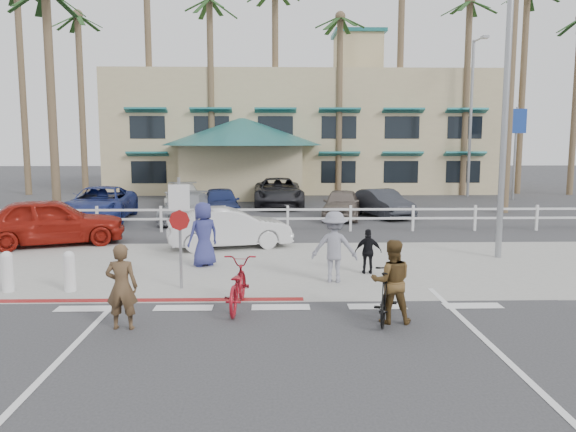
{
  "coord_description": "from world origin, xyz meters",
  "views": [
    {
      "loc": [
        -0.14,
        -10.63,
        3.41
      ],
      "look_at": [
        0.23,
        3.74,
        1.5
      ],
      "focal_mm": 35.0,
      "sensor_mm": 36.0,
      "label": 1
    }
  ],
  "objects_px": {
    "bike_black": "(386,295)",
    "car_white_sedan": "(229,228)",
    "car_red_compact": "(51,221)",
    "bike_red": "(237,285)",
    "sign_post": "(180,227)"
  },
  "relations": [
    {
      "from": "sign_post",
      "to": "bike_red",
      "type": "bearing_deg",
      "value": -49.42
    },
    {
      "from": "bike_red",
      "to": "bike_black",
      "type": "bearing_deg",
      "value": 168.26
    },
    {
      "from": "bike_black",
      "to": "car_red_compact",
      "type": "relative_size",
      "value": 0.36
    },
    {
      "from": "sign_post",
      "to": "car_white_sedan",
      "type": "bearing_deg",
      "value": 81.83
    },
    {
      "from": "bike_black",
      "to": "car_white_sedan",
      "type": "distance_m",
      "value": 8.36
    },
    {
      "from": "bike_black",
      "to": "car_white_sedan",
      "type": "relative_size",
      "value": 0.43
    },
    {
      "from": "sign_post",
      "to": "car_red_compact",
      "type": "bearing_deg",
      "value": 132.43
    },
    {
      "from": "car_white_sedan",
      "to": "car_red_compact",
      "type": "distance_m",
      "value": 5.97
    },
    {
      "from": "bike_red",
      "to": "bike_black",
      "type": "relative_size",
      "value": 1.13
    },
    {
      "from": "car_white_sedan",
      "to": "car_red_compact",
      "type": "xyz_separation_m",
      "value": [
        -5.94,
        0.6,
        0.14
      ]
    },
    {
      "from": "car_white_sedan",
      "to": "car_red_compact",
      "type": "bearing_deg",
      "value": 70.24
    },
    {
      "from": "bike_red",
      "to": "car_red_compact",
      "type": "xyz_separation_m",
      "value": [
        -6.61,
        7.34,
        0.29
      ]
    },
    {
      "from": "bike_red",
      "to": "car_white_sedan",
      "type": "relative_size",
      "value": 0.49
    },
    {
      "from": "bike_red",
      "to": "car_white_sedan",
      "type": "bearing_deg",
      "value": -80.05
    },
    {
      "from": "sign_post",
      "to": "bike_black",
      "type": "relative_size",
      "value": 1.71
    }
  ]
}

